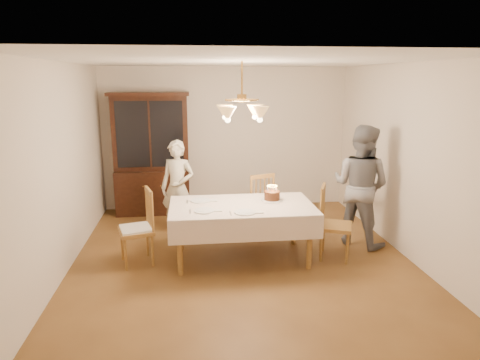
{
  "coord_description": "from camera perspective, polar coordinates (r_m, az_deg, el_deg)",
  "views": [
    {
      "loc": [
        -0.66,
        -5.39,
        2.4
      ],
      "look_at": [
        0.0,
        0.2,
        1.05
      ],
      "focal_mm": 32.0,
      "sensor_mm": 36.0,
      "label": 1
    }
  ],
  "objects": [
    {
      "name": "ground",
      "position": [
        5.94,
        0.23,
        -10.36
      ],
      "size": [
        5.0,
        5.0,
        0.0
      ],
      "primitive_type": "plane",
      "color": "brown",
      "rests_on": "ground"
    },
    {
      "name": "dining_table",
      "position": [
        5.7,
        0.24,
        -4.06
      ],
      "size": [
        1.9,
        1.1,
        0.76
      ],
      "color": "brown",
      "rests_on": "ground"
    },
    {
      "name": "chandelier",
      "position": [
        5.45,
        0.25,
        9.03
      ],
      "size": [
        0.62,
        0.62,
        0.73
      ],
      "color": "#BF8C3F",
      "rests_on": "ground"
    },
    {
      "name": "birthday_cake",
      "position": [
        5.87,
        4.28,
        -2.17
      ],
      "size": [
        0.3,
        0.3,
        0.21
      ],
      "color": "white",
      "rests_on": "dining_table"
    },
    {
      "name": "chair_left_end",
      "position": [
        5.79,
        -13.61,
        -6.56
      ],
      "size": [
        0.52,
        0.54,
        1.0
      ],
      "color": "brown",
      "rests_on": "ground"
    },
    {
      "name": "place_setting_near_right",
      "position": [
        5.34,
        0.8,
        -4.33
      ],
      "size": [
        0.42,
        0.27,
        0.02
      ],
      "color": "white",
      "rests_on": "dining_table"
    },
    {
      "name": "china_hutch",
      "position": [
        7.8,
        -11.68,
        3.15
      ],
      "size": [
        1.38,
        0.54,
        2.16
      ],
      "color": "black",
      "rests_on": "ground"
    },
    {
      "name": "elderly_woman",
      "position": [
        6.67,
        -8.3,
        -1.06
      ],
      "size": [
        0.63,
        0.53,
        1.48
      ],
      "primitive_type": "imported",
      "rotation": [
        0.0,
        0.0,
        -0.39
      ],
      "color": "beige",
      "rests_on": "ground"
    },
    {
      "name": "chair_far_side",
      "position": [
        6.66,
        2.23,
        -3.63
      ],
      "size": [
        0.55,
        0.54,
        1.0
      ],
      "color": "brown",
      "rests_on": "ground"
    },
    {
      "name": "chair_right_end",
      "position": [
        5.94,
        12.51,
        -6.09
      ],
      "size": [
        0.56,
        0.57,
        1.0
      ],
      "color": "brown",
      "rests_on": "ground"
    },
    {
      "name": "room_shell",
      "position": [
        5.49,
        0.25,
        4.92
      ],
      "size": [
        5.0,
        5.0,
        5.0
      ],
      "color": "white",
      "rests_on": "ground"
    },
    {
      "name": "place_setting_near_left",
      "position": [
        5.42,
        -4.68,
        -4.11
      ],
      "size": [
        0.41,
        0.26,
        0.02
      ],
      "color": "white",
      "rests_on": "dining_table"
    },
    {
      "name": "place_setting_far_left",
      "position": [
        5.86,
        -5.19,
        -2.76
      ],
      "size": [
        0.41,
        0.27,
        0.02
      ],
      "color": "white",
      "rests_on": "dining_table"
    },
    {
      "name": "adult_in_grey",
      "position": [
        6.42,
        15.75,
        -0.72
      ],
      "size": [
        1.07,
        1.08,
        1.76
      ],
      "primitive_type": "imported",
      "rotation": [
        0.0,
        0.0,
        2.32
      ],
      "color": "slate",
      "rests_on": "ground"
    }
  ]
}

